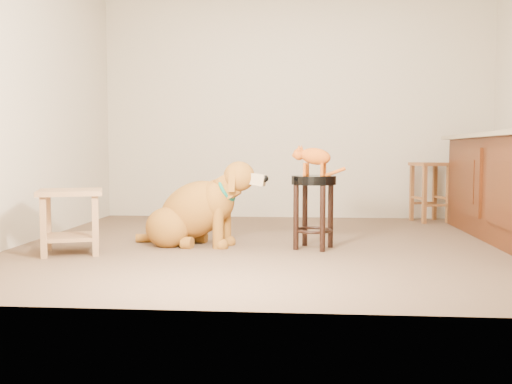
# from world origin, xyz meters

# --- Properties ---
(floor) EXTENTS (4.50, 4.00, 0.01)m
(floor) POSITION_xyz_m (0.00, 0.00, 0.00)
(floor) COLOR brown
(floor) RESTS_ON ground
(room_shell) EXTENTS (4.54, 4.04, 2.62)m
(room_shell) POSITION_xyz_m (0.00, 0.00, 1.68)
(room_shell) COLOR beige
(room_shell) RESTS_ON ground
(padded_stool) EXTENTS (0.38, 0.38, 0.59)m
(padded_stool) POSITION_xyz_m (0.17, -0.16, 0.42)
(padded_stool) COLOR black
(padded_stool) RESTS_ON ground
(wood_stool) EXTENTS (0.44, 0.44, 0.66)m
(wood_stool) POSITION_xyz_m (1.49, 1.70, 0.34)
(wood_stool) COLOR brown
(wood_stool) RESTS_ON ground
(side_table) EXTENTS (0.60, 0.60, 0.49)m
(side_table) POSITION_xyz_m (-1.67, -0.52, 0.32)
(side_table) COLOR #9B6E47
(side_table) RESTS_ON ground
(golden_retriever) EXTENTS (1.15, 0.64, 0.75)m
(golden_retriever) POSITION_xyz_m (-0.79, -0.08, 0.28)
(golden_retriever) COLOR brown
(golden_retriever) RESTS_ON ground
(tabby_kitten) EXTENTS (0.43, 0.20, 0.27)m
(tabby_kitten) POSITION_xyz_m (0.17, -0.16, 0.73)
(tabby_kitten) COLOR #A74810
(tabby_kitten) RESTS_ON padded_stool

